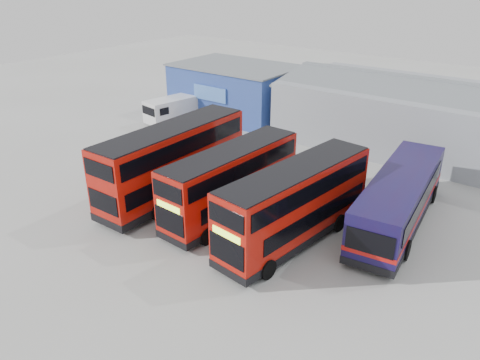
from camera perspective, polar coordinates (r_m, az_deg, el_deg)
ground_plane at (r=28.72m, az=-0.24°, el=-5.12°), size 120.00×120.00×0.00m
office_block at (r=49.12m, az=-0.53°, el=10.95°), size 12.30×8.32×5.12m
maintenance_shed at (r=42.09m, az=25.96°, el=6.09°), size 30.50×12.00×5.89m
double_decker_left at (r=31.08m, az=-8.11°, el=2.08°), size 3.11×11.73×4.94m
double_decker_centre at (r=28.59m, az=-1.03°, el=-0.37°), size 3.03×10.44×4.37m
double_decker_right at (r=25.96m, az=6.75°, el=-3.09°), size 3.81×10.94×4.54m
single_decker_blue at (r=29.19m, az=18.80°, el=-2.41°), size 4.13×12.36×3.29m
panel_van at (r=47.06m, az=-8.19°, el=8.57°), size 3.15×5.92×2.46m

